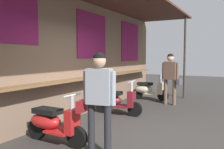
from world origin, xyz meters
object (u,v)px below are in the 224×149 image
at_px(scooter_maroon, 116,101).
at_px(scooter_cream, 148,90).
at_px(shopper_with_handbag, 171,73).
at_px(shopper_browsing, 98,92).
at_px(scooter_red, 52,123).

bearing_deg(scooter_maroon, scooter_cream, 87.74).
relative_size(scooter_maroon, shopper_with_handbag, 0.81).
distance_m(scooter_cream, shopper_browsing, 5.30).
relative_size(scooter_red, shopper_browsing, 0.82).
bearing_deg(shopper_with_handbag, scooter_red, 177.57).
distance_m(scooter_maroon, scooter_cream, 2.59).
distance_m(scooter_red, scooter_cream, 5.16).
distance_m(scooter_red, shopper_browsing, 1.22).
relative_size(scooter_maroon, shopper_browsing, 0.82).
xyz_separation_m(shopper_with_handbag, shopper_browsing, (-4.66, -0.04, -0.01)).
xyz_separation_m(scooter_cream, shopper_with_handbag, (-0.51, -0.99, 0.68)).
bearing_deg(scooter_maroon, shopper_browsing, -70.36).
xyz_separation_m(scooter_red, shopper_with_handbag, (4.66, -0.99, 0.68)).
relative_size(shopper_with_handbag, shopper_browsing, 1.01).
distance_m(shopper_with_handbag, shopper_browsing, 4.66).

